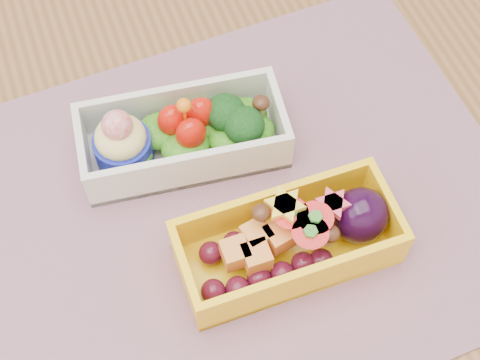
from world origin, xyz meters
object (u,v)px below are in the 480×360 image
object	(u,v)px
table	(210,227)
bento_white	(182,136)
placemat	(234,208)
bento_yellow	(293,240)

from	to	relation	value
table	bento_white	bearing A→B (deg)	104.93
placemat	bento_white	size ratio (longest dim) A/B	2.58
bento_yellow	table	bearing A→B (deg)	115.84
table	bento_yellow	bearing A→B (deg)	-65.02
placemat	table	bearing A→B (deg)	110.93
bento_white	bento_yellow	world-z (taller)	bento_white
table	bento_yellow	xyz separation A→B (m)	(0.05, -0.10, 0.13)
placemat	bento_white	world-z (taller)	bento_white
table	placemat	size ratio (longest dim) A/B	2.37
placemat	bento_yellow	xyz separation A→B (m)	(0.03, -0.06, 0.03)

